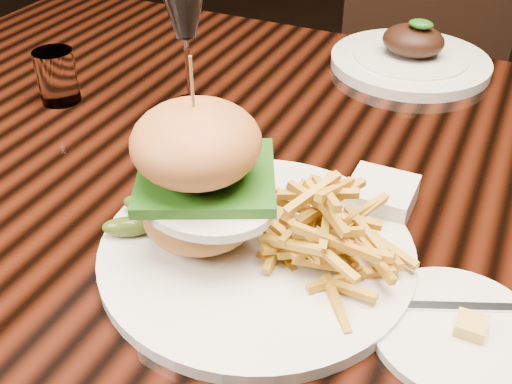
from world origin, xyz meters
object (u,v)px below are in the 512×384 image
at_px(wine_glass, 184,8).
at_px(far_dish, 411,58).
at_px(chair_far, 430,62).
at_px(burger_plate, 253,211).
at_px(dining_table, 325,211).

height_order(wine_glass, far_dish, wine_glass).
xyz_separation_m(far_dish, chair_far, (-0.04, 0.53, -0.23)).
bearing_deg(burger_plate, far_dish, 72.16).
height_order(wine_glass, chair_far, wine_glass).
xyz_separation_m(burger_plate, far_dish, (0.04, 0.55, -0.04)).
distance_m(wine_glass, chair_far, 0.93).
distance_m(dining_table, wine_glass, 0.34).
relative_size(dining_table, wine_glass, 7.65).
bearing_deg(chair_far, dining_table, -108.29).
bearing_deg(dining_table, wine_glass, 165.46).
relative_size(burger_plate, far_dish, 1.24).
bearing_deg(far_dish, dining_table, -93.59).
distance_m(dining_table, chair_far, 0.90).
bearing_deg(chair_far, wine_glass, -125.00).
bearing_deg(burger_plate, wine_glass, 117.23).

